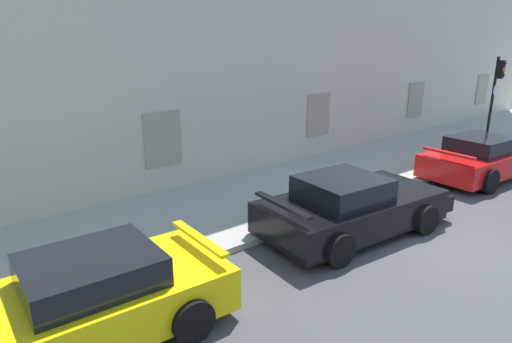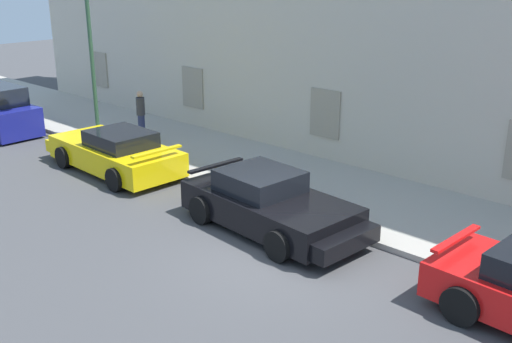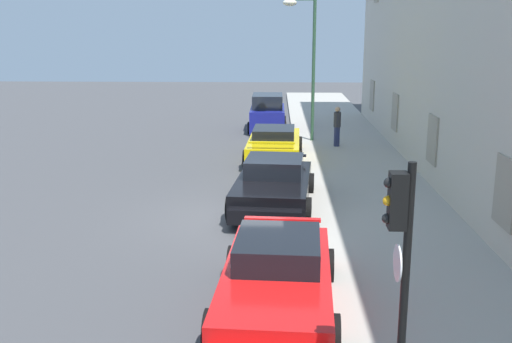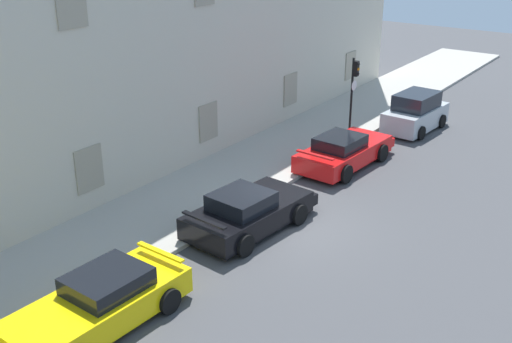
# 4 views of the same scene
# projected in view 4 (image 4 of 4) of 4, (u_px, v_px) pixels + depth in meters

# --- Properties ---
(ground_plane) EXTENTS (80.00, 80.00, 0.00)m
(ground_plane) POSITION_uv_depth(u_px,v_px,m) (291.00, 226.00, 20.22)
(ground_plane) COLOR #444447
(sidewalk) EXTENTS (60.00, 4.12, 0.14)m
(sidewalk) POSITION_uv_depth(u_px,v_px,m) (199.00, 195.00, 22.26)
(sidewalk) COLOR #A8A399
(sidewalk) RESTS_ON ground
(building_facade) EXTENTS (38.20, 5.09, 11.68)m
(building_facade) POSITION_uv_depth(u_px,v_px,m) (100.00, 18.00, 22.38)
(building_facade) COLOR beige
(building_facade) RESTS_ON ground
(sportscar_red_lead) EXTENTS (5.11, 2.27, 1.32)m
(sportscar_red_lead) POSITION_uv_depth(u_px,v_px,m) (92.00, 308.00, 15.00)
(sportscar_red_lead) COLOR yellow
(sportscar_red_lead) RESTS_ON ground
(sportscar_yellow_flank) EXTENTS (4.81, 2.51, 1.37)m
(sportscar_yellow_flank) POSITION_uv_depth(u_px,v_px,m) (251.00, 211.00, 19.87)
(sportscar_yellow_flank) COLOR black
(sportscar_yellow_flank) RESTS_ON ground
(sportscar_white_middle) EXTENTS (5.03, 2.31, 1.34)m
(sportscar_white_middle) POSITION_uv_depth(u_px,v_px,m) (346.00, 151.00, 24.87)
(sportscar_white_middle) COLOR red
(sportscar_white_middle) RESTS_ON ground
(hatchback_parked) EXTENTS (3.76, 2.06, 1.75)m
(hatchback_parked) POSITION_uv_depth(u_px,v_px,m) (415.00, 113.00, 28.85)
(hatchback_parked) COLOR #B2B7BC
(hatchback_parked) RESTS_ON ground
(traffic_light) EXTENTS (0.44, 0.36, 3.42)m
(traffic_light) POSITION_uv_depth(u_px,v_px,m) (354.00, 83.00, 27.33)
(traffic_light) COLOR black
(traffic_light) RESTS_ON sidewalk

